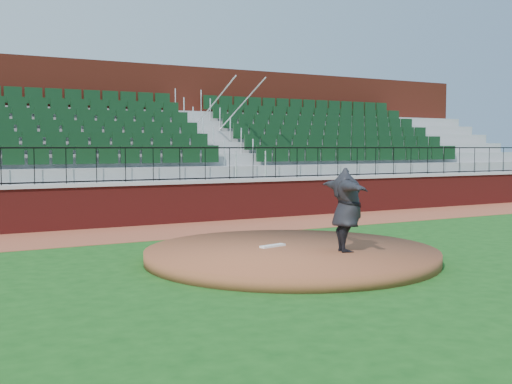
% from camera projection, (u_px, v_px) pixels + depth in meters
% --- Properties ---
extents(ground, '(90.00, 90.00, 0.00)m').
position_uv_depth(ground, '(291.00, 259.00, 13.22)').
color(ground, '#154A15').
rests_on(ground, ground).
extents(warning_track, '(34.00, 3.20, 0.01)m').
position_uv_depth(warning_track, '(188.00, 229.00, 17.91)').
color(warning_track, brown).
rests_on(warning_track, ground).
extents(field_wall, '(34.00, 0.35, 1.20)m').
position_uv_depth(field_wall, '(167.00, 204.00, 19.26)').
color(field_wall, maroon).
rests_on(field_wall, ground).
extents(wall_cap, '(34.00, 0.45, 0.10)m').
position_uv_depth(wall_cap, '(167.00, 183.00, 19.22)').
color(wall_cap, '#B7B7B7').
rests_on(wall_cap, field_wall).
extents(wall_railing, '(34.00, 0.05, 1.00)m').
position_uv_depth(wall_railing, '(167.00, 164.00, 19.18)').
color(wall_railing, black).
rests_on(wall_railing, wall_cap).
extents(seating_stands, '(34.00, 5.10, 4.60)m').
position_uv_depth(seating_stands, '(137.00, 148.00, 21.52)').
color(seating_stands, gray).
rests_on(seating_stands, ground).
extents(concourse_wall, '(34.00, 0.50, 5.50)m').
position_uv_depth(concourse_wall, '(112.00, 136.00, 23.92)').
color(concourse_wall, maroon).
rests_on(concourse_wall, ground).
extents(pitchers_mound, '(5.95, 5.95, 0.25)m').
position_uv_depth(pitchers_mound, '(291.00, 255.00, 12.99)').
color(pitchers_mound, brown).
rests_on(pitchers_mound, ground).
extents(pitching_rubber, '(0.63, 0.28, 0.04)m').
position_uv_depth(pitching_rubber, '(273.00, 246.00, 13.21)').
color(pitching_rubber, white).
rests_on(pitching_rubber, pitchers_mound).
extents(pitcher, '(1.08, 2.12, 1.67)m').
position_uv_depth(pitcher, '(347.00, 210.00, 12.51)').
color(pitcher, black).
rests_on(pitcher, pitchers_mound).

